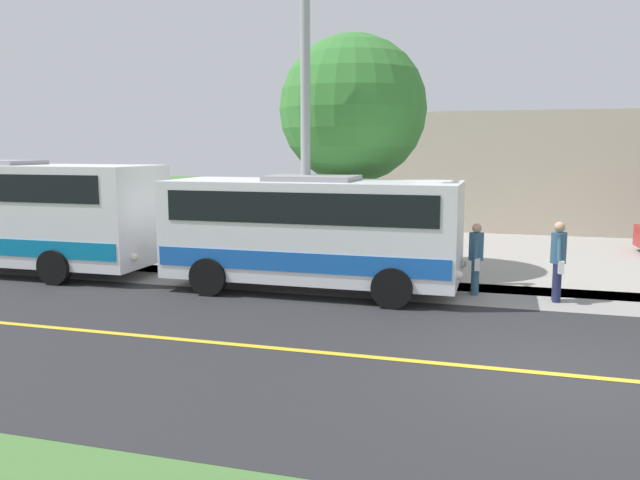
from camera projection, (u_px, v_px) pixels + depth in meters
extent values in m
plane|color=#477238|center=(555.00, 375.00, 9.66)|extent=(120.00, 120.00, 0.00)
cube|color=#28282B|center=(555.00, 374.00, 9.66)|extent=(8.00, 100.00, 0.01)
cube|color=gray|center=(538.00, 298.00, 14.61)|extent=(2.40, 100.00, 0.01)
cube|color=#9E9991|center=(624.00, 254.00, 20.63)|extent=(14.00, 36.00, 0.01)
cube|color=gold|center=(555.00, 374.00, 9.66)|extent=(0.16, 100.00, 0.00)
cube|color=white|center=(313.00, 229.00, 15.23)|extent=(2.54, 6.99, 2.31)
cube|color=blue|center=(313.00, 253.00, 15.32)|extent=(2.58, 6.85, 0.44)
cube|color=black|center=(313.00, 204.00, 15.15)|extent=(2.58, 6.29, 0.70)
cube|color=gray|center=(313.00, 178.00, 15.06)|extent=(1.52, 2.10, 0.12)
cylinder|color=black|center=(409.00, 267.00, 16.00)|extent=(0.25, 0.90, 0.90)
cylinder|color=black|center=(392.00, 288.00, 13.59)|extent=(0.25, 0.90, 0.90)
cylinder|color=black|center=(250.00, 259.00, 17.19)|extent=(0.25, 0.90, 0.90)
cylinder|color=black|center=(208.00, 277.00, 14.78)|extent=(0.25, 0.90, 0.90)
sphere|color=#F2EACC|center=(462.00, 264.00, 15.05)|extent=(0.20, 0.20, 0.20)
sphere|color=#F2EACC|center=(458.00, 275.00, 13.72)|extent=(0.20, 0.20, 0.20)
cylinder|color=black|center=(113.00, 252.00, 18.36)|extent=(0.25, 0.90, 0.90)
cylinder|color=black|center=(54.00, 267.00, 15.95)|extent=(0.25, 0.90, 0.90)
sphere|color=#F2EACC|center=(162.00, 249.00, 17.25)|extent=(0.20, 0.20, 0.20)
sphere|color=#F2EACC|center=(134.00, 257.00, 15.93)|extent=(0.20, 0.20, 0.20)
cylinder|color=#1E2347|center=(556.00, 281.00, 14.33)|extent=(0.18, 0.18, 0.88)
cylinder|color=#1E2347|center=(557.00, 283.00, 14.14)|extent=(0.18, 0.18, 0.88)
cylinder|color=#335972|center=(559.00, 248.00, 14.12)|extent=(0.34, 0.34, 0.70)
sphere|color=tan|center=(560.00, 227.00, 14.05)|extent=(0.24, 0.24, 0.24)
cylinder|color=#335972|center=(558.00, 245.00, 14.29)|extent=(0.29, 0.10, 0.63)
cube|color=white|center=(559.00, 263.00, 14.41)|extent=(0.20, 0.12, 0.28)
cylinder|color=#335972|center=(559.00, 247.00, 13.94)|extent=(0.29, 0.10, 0.63)
cube|color=white|center=(561.00, 267.00, 13.92)|extent=(0.20, 0.12, 0.28)
cylinder|color=#335972|center=(475.00, 276.00, 15.03)|extent=(0.18, 0.18, 0.82)
cylinder|color=#335972|center=(475.00, 278.00, 14.84)|extent=(0.18, 0.18, 0.82)
cylinder|color=#335972|center=(476.00, 246.00, 14.83)|extent=(0.34, 0.34, 0.65)
sphere|color=tan|center=(477.00, 228.00, 14.77)|extent=(0.22, 0.22, 0.22)
cylinder|color=#335972|center=(477.00, 244.00, 15.00)|extent=(0.28, 0.10, 0.59)
cube|color=beige|center=(478.00, 261.00, 15.12)|extent=(0.20, 0.12, 0.28)
cylinder|color=#335972|center=(476.00, 246.00, 14.66)|extent=(0.28, 0.10, 0.59)
cube|color=white|center=(477.00, 264.00, 14.63)|extent=(0.20, 0.12, 0.28)
cylinder|color=#9E9EA3|center=(305.00, 118.00, 15.35)|extent=(0.24, 0.24, 8.33)
cylinder|color=brown|center=(352.00, 218.00, 17.84)|extent=(0.36, 0.36, 2.97)
sphere|color=#387A33|center=(353.00, 109.00, 17.41)|extent=(4.07, 4.07, 4.07)
cube|color=#B7A893|center=(567.00, 170.00, 29.12)|extent=(10.00, 16.94, 4.89)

